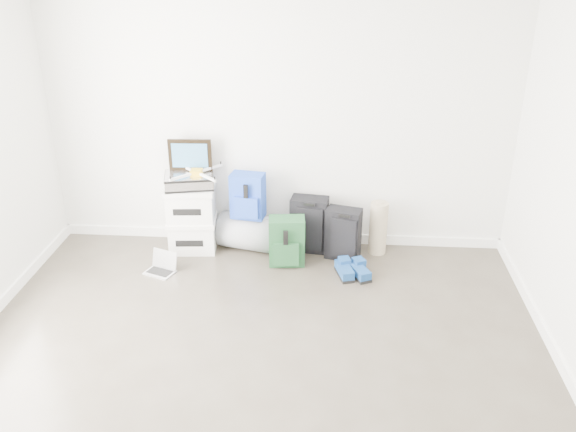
# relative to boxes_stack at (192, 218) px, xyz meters

# --- Properties ---
(ground) EXTENTS (5.00, 5.00, 0.00)m
(ground) POSITION_rel_boxes_stack_xyz_m (0.84, -2.25, -0.34)
(ground) COLOR #3A332A
(ground) RESTS_ON ground
(room_envelope) EXTENTS (4.52, 5.02, 2.71)m
(room_envelope) POSITION_rel_boxes_stack_xyz_m (0.84, -2.24, 1.38)
(room_envelope) COLOR silver
(room_envelope) RESTS_ON ground
(boxes_stack) EXTENTS (0.50, 0.42, 0.67)m
(boxes_stack) POSITION_rel_boxes_stack_xyz_m (0.00, 0.00, 0.00)
(boxes_stack) COLOR silver
(boxes_stack) RESTS_ON ground
(briefcase) EXTENTS (0.51, 0.42, 0.13)m
(briefcase) POSITION_rel_boxes_stack_xyz_m (0.00, 0.00, 0.40)
(briefcase) COLOR #B2B2B7
(briefcase) RESTS_ON boxes_stack
(painting) EXTENTS (0.42, 0.05, 0.31)m
(painting) POSITION_rel_boxes_stack_xyz_m (0.00, 0.10, 0.62)
(painting) COLOR black
(painting) RESTS_ON briefcase
(drone) EXTENTS (0.46, 0.46, 0.05)m
(drone) POSITION_rel_boxes_stack_xyz_m (0.08, -0.02, 0.49)
(drone) COLOR gold
(drone) RESTS_ON briefcase
(duffel_bag) EXTENTS (0.66, 0.49, 0.36)m
(duffel_bag) POSITION_rel_boxes_stack_xyz_m (0.56, 0.04, -0.16)
(duffel_bag) COLOR gray
(duffel_bag) RESTS_ON ground
(blue_backpack) EXTENTS (0.35, 0.28, 0.45)m
(blue_backpack) POSITION_rel_boxes_stack_xyz_m (0.56, 0.01, 0.24)
(blue_backpack) COLOR #1926A8
(blue_backpack) RESTS_ON duffel_bag
(large_suitcase) EXTENTS (0.38, 0.27, 0.56)m
(large_suitcase) POSITION_rel_boxes_stack_xyz_m (1.16, 0.06, -0.06)
(large_suitcase) COLOR black
(large_suitcase) RESTS_ON ground
(green_backpack) EXTENTS (0.36, 0.27, 0.47)m
(green_backpack) POSITION_rel_boxes_stack_xyz_m (0.96, -0.24, -0.11)
(green_backpack) COLOR #143824
(green_backpack) RESTS_ON ground
(carry_on) EXTENTS (0.36, 0.28, 0.51)m
(carry_on) POSITION_rel_boxes_stack_xyz_m (1.50, -0.08, -0.08)
(carry_on) COLOR black
(carry_on) RESTS_ON ground
(shoes) EXTENTS (0.35, 0.32, 0.10)m
(shoes) POSITION_rel_boxes_stack_xyz_m (1.58, -0.43, -0.29)
(shoes) COLOR black
(shoes) RESTS_ON ground
(rolled_rug) EXTENTS (0.18, 0.18, 0.54)m
(rolled_rug) POSITION_rel_boxes_stack_xyz_m (1.84, 0.05, -0.07)
(rolled_rug) COLOR tan
(rolled_rug) RESTS_ON ground
(laptop) EXTENTS (0.32, 0.27, 0.19)m
(laptop) POSITION_rel_boxes_stack_xyz_m (-0.20, -0.48, -0.29)
(laptop) COLOR silver
(laptop) RESTS_ON ground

